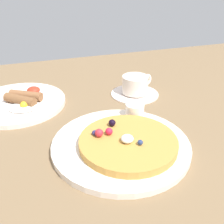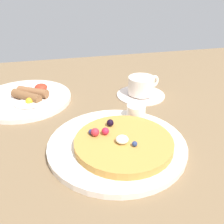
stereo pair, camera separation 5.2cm
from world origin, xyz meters
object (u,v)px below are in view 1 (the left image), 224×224
Objects in this scene: pancake_plate at (121,145)px; syrup_ramekin at (135,110)px; coffee_saucer at (135,93)px; breakfast_plate at (18,103)px; coffee_cup at (135,84)px.

syrup_ramekin reaches higher than pancake_plate.
pancake_plate is 26.99cm from coffee_saucer.
coffee_saucer is at bearing -6.82° from breakfast_plate.
syrup_ramekin is 0.18× the size of breakfast_plate.
breakfast_plate is at bearing 173.30° from coffee_cup.
breakfast_plate is 33.61cm from coffee_saucer.
coffee_saucer is 3.00cm from coffee_cup.
syrup_ramekin is 0.45× the size of coffee_cup.
breakfast_plate is 1.84× the size of coffee_saucer.
breakfast_plate is (-20.16, 27.53, -0.02)cm from pancake_plate.
coffee_saucer is 1.39× the size of coffee_cup.
coffee_saucer is at bearing 66.64° from syrup_ramekin.
pancake_plate is at bearing -126.70° from syrup_ramekin.
pancake_plate is 2.84× the size of coffee_cup.
breakfast_plate reaches higher than coffee_saucer.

